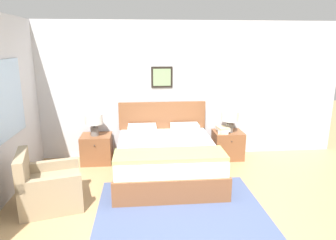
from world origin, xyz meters
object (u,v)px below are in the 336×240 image
(bed, at_px, (167,158))
(table_lamp_near_window, at_px, (94,121))
(nightstand_by_door, at_px, (228,145))
(table_lamp_by_door, at_px, (230,118))
(nightstand_near_window, at_px, (97,149))
(armchair, at_px, (48,188))

(bed, distance_m, table_lamp_near_window, 1.53)
(nightstand_by_door, bearing_deg, table_lamp_near_window, -179.54)
(nightstand_by_door, xyz_separation_m, table_lamp_by_door, (0.01, -0.02, 0.55))
(table_lamp_near_window, bearing_deg, table_lamp_by_door, 0.00)
(bed, relative_size, nightstand_near_window, 3.47)
(armchair, xyz_separation_m, table_lamp_by_door, (2.96, 1.52, 0.55))
(nightstand_near_window, distance_m, table_lamp_by_door, 2.58)
(armchair, bearing_deg, nightstand_by_door, 102.85)
(armchair, relative_size, nightstand_by_door, 1.69)
(armchair, height_order, nightstand_by_door, armchair)
(bed, xyz_separation_m, table_lamp_near_window, (-1.27, 0.69, 0.50))
(armchair, bearing_deg, table_lamp_near_window, 149.62)
(nightstand_by_door, bearing_deg, bed, -150.52)
(nightstand_near_window, height_order, table_lamp_by_door, table_lamp_by_door)
(table_lamp_by_door, bearing_deg, bed, -151.43)
(table_lamp_near_window, bearing_deg, armchair, -105.63)
(bed, xyz_separation_m, armchair, (-1.70, -0.83, -0.04))
(nightstand_near_window, xyz_separation_m, table_lamp_by_door, (2.52, -0.02, 0.55))
(armchair, distance_m, table_lamp_near_window, 1.67)
(bed, height_order, nightstand_near_window, bed)
(nightstand_near_window, bearing_deg, armchair, -106.00)
(bed, relative_size, table_lamp_near_window, 4.66)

